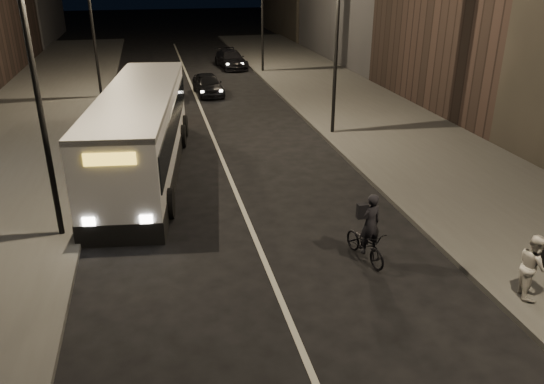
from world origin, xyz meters
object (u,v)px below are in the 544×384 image
pedestrian_woman (533,266)px  car_mid (161,85)px  streetlight_left_near (41,54)px  city_bus (142,129)px  streetlight_right_mid (332,17)px  car_near (208,84)px  car_far (231,59)px  cyclist_on_bicycle (367,238)px  streetlight_left_far (95,5)px

pedestrian_woman → car_mid: size_ratio=0.38×
streetlight_left_near → city_bus: streetlight_left_near is taller
pedestrian_woman → car_mid: 25.17m
streetlight_right_mid → car_near: (-4.53, 9.73, -4.71)m
car_near → streetlight_left_near: bearing=-113.4°
car_far → pedestrian_woman: bearing=-91.8°
car_near → car_mid: size_ratio=0.89×
car_near → car_mid: car_mid is taller
cyclist_on_bicycle → streetlight_left_far: bearing=99.1°
streetlight_right_mid → streetlight_left_far: same height
streetlight_right_mid → cyclist_on_bicycle: size_ratio=3.96×
cyclist_on_bicycle → car_near: bearing=83.6°
streetlight_left_far → pedestrian_woman: 26.73m
car_far → streetlight_left_far: bearing=-142.3°
streetlight_right_mid → streetlight_left_near: size_ratio=1.00×
streetlight_right_mid → cyclist_on_bicycle: streetlight_right_mid is taller
cyclist_on_bicycle → car_far: cyclist_on_bicycle is taller
city_bus → car_mid: bearing=92.6°
city_bus → cyclist_on_bicycle: city_bus is taller
streetlight_left_far → car_mid: 5.70m
streetlight_left_near → car_mid: size_ratio=1.89×
cyclist_on_bicycle → car_near: 21.07m
cyclist_on_bicycle → pedestrian_woman: (3.08, -2.65, 0.29)m
streetlight_right_mid → car_mid: streetlight_right_mid is taller
streetlight_right_mid → pedestrian_woman: 14.59m
city_bus → car_near: city_bus is taller
car_near → city_bus: bearing=-111.4°
pedestrian_woman → car_mid: (-7.85, 23.91, -0.26)m
pedestrian_woman → car_near: bearing=32.1°
pedestrian_woman → car_far: (-2.20, 32.36, -0.31)m
streetlight_left_near → pedestrian_woman: (11.14, -5.90, -4.39)m
pedestrian_woman → car_far: bearing=24.0°
streetlight_left_far → city_bus: bearing=-80.4°
streetlight_right_mid → pedestrian_woman: size_ratio=5.02×
city_bus → pedestrian_woman: city_bus is taller
streetlight_left_near → pedestrian_woman: 13.35m
city_bus → streetlight_left_near: bearing=-106.6°
streetlight_right_mid → streetlight_left_far: size_ratio=1.00×
pedestrian_woman → car_far: 32.44m
streetlight_right_mid → car_mid: (-7.38, 10.01, -4.65)m
streetlight_left_near → cyclist_on_bicycle: (8.05, -3.25, -4.68)m
city_bus → pedestrian_woman: (8.93, -10.89, -0.79)m
city_bus → car_near: bearing=80.2°
streetlight_right_mid → streetlight_left_far: bearing=136.8°
streetlight_left_near → streetlight_left_far: bearing=90.0°
car_far → car_mid: bearing=-129.5°
city_bus → car_near: (3.93, 12.75, -1.11)m
pedestrian_woman → streetlight_left_near: bearing=82.2°
city_bus → car_far: (6.73, 21.48, -1.10)m
streetlight_right_mid → car_mid: size_ratio=1.89×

